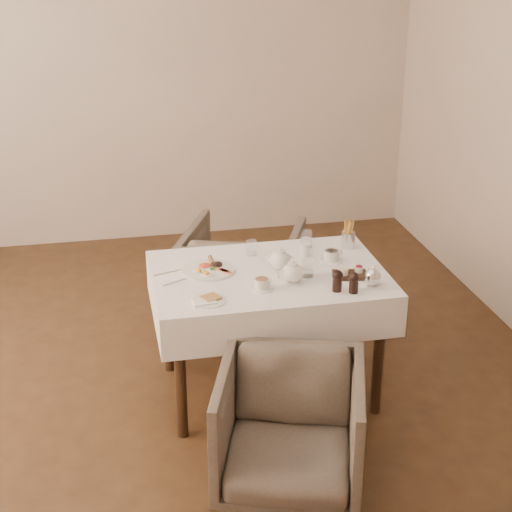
{
  "coord_description": "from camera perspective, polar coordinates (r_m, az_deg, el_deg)",
  "views": [
    {
      "loc": [
        -0.38,
        -3.9,
        2.54
      ],
      "look_at": [
        0.43,
        0.01,
        0.82
      ],
      "focal_mm": 55.0,
      "sensor_mm": 36.0,
      "label": 1
    }
  ],
  "objects": [
    {
      "name": "table",
      "position": [
        4.35,
        0.91,
        -2.6
      ],
      "size": [
        1.28,
        0.88,
        0.75
      ],
      "color": "black",
      "rests_on": "ground"
    },
    {
      "name": "armchair_near",
      "position": [
        3.81,
        2.49,
        -12.43
      ],
      "size": [
        0.86,
        0.87,
        0.63
      ],
      "primitive_type": "imported",
      "rotation": [
        0.0,
        0.0,
        -0.31
      ],
      "color": "#4F423A",
      "rests_on": "ground"
    },
    {
      "name": "armchair_far",
      "position": [
        5.25,
        -0.96,
        -1.42
      ],
      "size": [
        0.98,
        0.99,
        0.69
      ],
      "primitive_type": "imported",
      "rotation": [
        0.0,
        0.0,
        2.73
      ],
      "color": "#4F423A",
      "rests_on": "ground"
    },
    {
      "name": "breakfast_plate",
      "position": [
        4.33,
        -3.47,
        -0.96
      ],
      "size": [
        0.29,
        0.29,
        0.04
      ],
      "rotation": [
        0.0,
        0.0,
        -0.44
      ],
      "color": "white",
      "rests_on": "table"
    },
    {
      "name": "side_plate",
      "position": [
        3.99,
        -3.5,
        -3.23
      ],
      "size": [
        0.17,
        0.17,
        0.02
      ],
      "rotation": [
        0.0,
        0.0,
        0.22
      ],
      "color": "white",
      "rests_on": "table"
    },
    {
      "name": "teapot_centre",
      "position": [
        4.32,
        1.72,
        -0.18
      ],
      "size": [
        0.17,
        0.14,
        0.13
      ],
      "primitive_type": null,
      "rotation": [
        0.0,
        0.0,
        -0.06
      ],
      "color": "white",
      "rests_on": "table"
    },
    {
      "name": "teapot_front",
      "position": [
        4.16,
        2.67,
        -1.12
      ],
      "size": [
        0.19,
        0.16,
        0.13
      ],
      "primitive_type": null,
      "rotation": [
        0.0,
        0.0,
        0.23
      ],
      "color": "white",
      "rests_on": "table"
    },
    {
      "name": "creamer",
      "position": [
        4.52,
        3.57,
        0.51
      ],
      "size": [
        0.08,
        0.08,
        0.07
      ],
      "primitive_type": "cylinder",
      "rotation": [
        0.0,
        0.0,
        -0.28
      ],
      "color": "white",
      "rests_on": "table"
    },
    {
      "name": "teacup_near",
      "position": [
        4.1,
        0.43,
        -2.08
      ],
      "size": [
        0.12,
        0.12,
        0.06
      ],
      "rotation": [
        0.0,
        0.0,
        0.4
      ],
      "color": "white",
      "rests_on": "table"
    },
    {
      "name": "teacup_far",
      "position": [
        4.45,
        5.51,
        -0.03
      ],
      "size": [
        0.13,
        0.13,
        0.07
      ],
      "rotation": [
        0.0,
        0.0,
        0.26
      ],
      "color": "white",
      "rests_on": "table"
    },
    {
      "name": "glass_left",
      "position": [
        4.52,
        -0.33,
        0.62
      ],
      "size": [
        0.08,
        0.08,
        0.09
      ],
      "primitive_type": "cylinder",
      "rotation": [
        0.0,
        0.0,
        0.43
      ],
      "color": "silver",
      "rests_on": "table"
    },
    {
      "name": "glass_mid",
      "position": [
        4.25,
        3.8,
        -0.9
      ],
      "size": [
        0.08,
        0.08,
        0.09
      ],
      "primitive_type": "cylinder",
      "rotation": [
        0.0,
        0.0,
        0.17
      ],
      "color": "silver",
      "rests_on": "table"
    },
    {
      "name": "glass_right",
      "position": [
        4.63,
        3.67,
        1.24
      ],
      "size": [
        0.07,
        0.07,
        0.1
      ],
      "primitive_type": "cylinder",
      "rotation": [
        0.0,
        0.0,
        0.03
      ],
      "color": "silver",
      "rests_on": "table"
    },
    {
      "name": "condiment_board",
      "position": [
        4.28,
        6.84,
        -1.28
      ],
      "size": [
        0.2,
        0.15,
        0.05
      ],
      "rotation": [
        0.0,
        0.0,
        -0.17
      ],
      "color": "black",
      "rests_on": "table"
    },
    {
      "name": "pepper_mill_left",
      "position": [
        4.09,
        5.93,
        -1.79
      ],
      "size": [
        0.06,
        0.06,
        0.12
      ],
      "primitive_type": null,
      "rotation": [
        0.0,
        0.0,
        0.02
      ],
      "color": "black",
      "rests_on": "table"
    },
    {
      "name": "pepper_mill_right",
      "position": [
        4.08,
        7.12,
        -1.92
      ],
      "size": [
        0.07,
        0.07,
        0.12
      ],
      "primitive_type": null,
      "rotation": [
        0.0,
        0.0,
        -0.29
      ],
      "color": "black",
      "rests_on": "table"
    },
    {
      "name": "silver_pot",
      "position": [
        4.18,
        8.49,
        -1.41
      ],
      "size": [
        0.13,
        0.11,
        0.11
      ],
      "primitive_type": null,
      "rotation": [
        0.0,
        0.0,
        0.26
      ],
      "color": "white",
      "rests_on": "table"
    },
    {
      "name": "fries_cup",
      "position": [
        4.64,
        6.72,
        1.5
      ],
      "size": [
        0.08,
        0.08,
        0.17
      ],
      "rotation": [
        0.0,
        0.0,
        -0.01
      ],
      "color": "silver",
      "rests_on": "table"
    },
    {
      "name": "cutlery_fork",
      "position": [
        4.33,
        -6.37,
        -1.2
      ],
      "size": [
        0.17,
        0.07,
        0.0
      ],
      "primitive_type": "cube",
      "rotation": [
        0.0,
        0.0,
        1.88
      ],
      "color": "silver",
      "rests_on": "table"
    },
    {
      "name": "cutlery_knife",
      "position": [
        4.22,
        -5.67,
        -1.83
      ],
      "size": [
        0.18,
        0.1,
        0.0
      ],
      "primitive_type": "cube",
      "rotation": [
        0.0,
        0.0,
        2.04
      ],
      "color": "silver",
      "rests_on": "table"
    }
  ]
}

